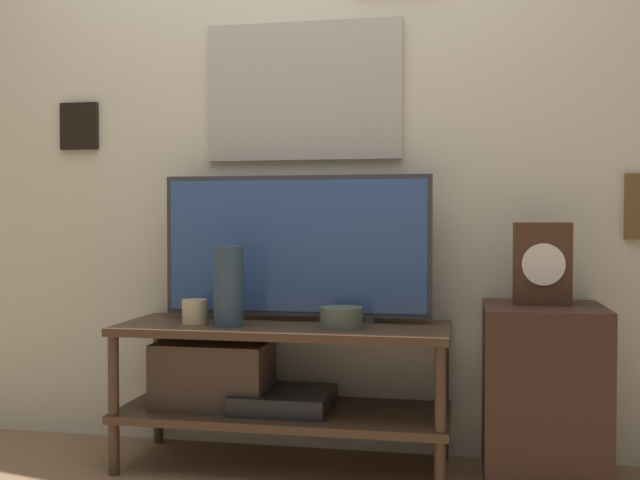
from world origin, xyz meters
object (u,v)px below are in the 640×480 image
at_px(candle_jar, 194,311).
at_px(mantel_clock, 542,264).
at_px(television, 296,246).
at_px(vase_tall_ceramic, 229,286).
at_px(vase_wide_bowl, 341,318).

relative_size(candle_jar, mantel_clock, 0.32).
relative_size(television, vase_tall_ceramic, 3.55).
xyz_separation_m(vase_tall_ceramic, candle_jar, (-0.15, 0.04, -0.10)).
bearing_deg(vase_tall_ceramic, television, 41.20).
relative_size(television, mantel_clock, 3.57).
height_order(candle_jar, mantel_clock, mantel_clock).
bearing_deg(vase_wide_bowl, mantel_clock, 8.57).
bearing_deg(vase_wide_bowl, vase_tall_ceramic, -177.20).
distance_m(television, candle_jar, 0.46).
relative_size(vase_tall_ceramic, vase_wide_bowl, 1.89).
relative_size(vase_wide_bowl, candle_jar, 1.64).
bearing_deg(candle_jar, mantel_clock, 3.74).
height_order(television, candle_jar, television).
xyz_separation_m(television, vase_tall_ceramic, (-0.21, -0.19, -0.14)).
xyz_separation_m(candle_jar, mantel_clock, (1.28, 0.08, 0.19)).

